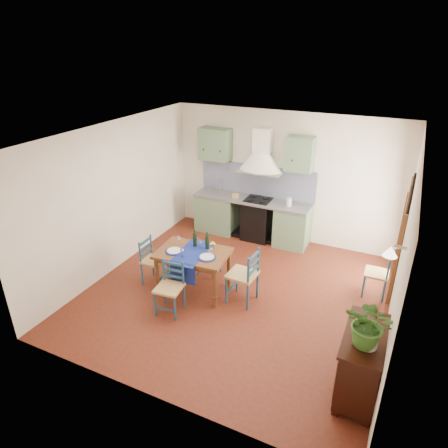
% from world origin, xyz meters
% --- Properties ---
extents(floor, '(5.00, 5.00, 0.00)m').
position_xyz_m(floor, '(0.00, 0.00, 0.00)').
color(floor, '#4A1C0F').
rests_on(floor, ground).
extents(back_wall, '(5.00, 0.96, 2.80)m').
position_xyz_m(back_wall, '(-0.47, 2.29, 1.05)').
color(back_wall, white).
rests_on(back_wall, ground).
extents(right_wall, '(0.26, 5.00, 2.80)m').
position_xyz_m(right_wall, '(2.50, 0.28, 1.34)').
color(right_wall, white).
rests_on(right_wall, ground).
extents(left_wall, '(0.04, 5.00, 2.80)m').
position_xyz_m(left_wall, '(-2.50, 0.00, 1.40)').
color(left_wall, white).
rests_on(left_wall, ground).
extents(ceiling, '(5.00, 5.00, 0.01)m').
position_xyz_m(ceiling, '(0.00, 0.00, 2.80)').
color(ceiling, white).
rests_on(ceiling, back_wall).
extents(dining_table, '(1.29, 0.98, 1.10)m').
position_xyz_m(dining_table, '(-0.72, -0.23, 0.69)').
color(dining_table, brown).
rests_on(dining_table, ground).
extents(chair_near, '(0.45, 0.45, 0.88)m').
position_xyz_m(chair_near, '(-0.77, -0.91, 0.46)').
color(chair_near, navy).
rests_on(chair_near, ground).
extents(chair_far, '(0.38, 0.38, 0.80)m').
position_xyz_m(chair_far, '(-0.73, 0.37, 0.41)').
color(chair_far, navy).
rests_on(chair_far, ground).
extents(chair_left, '(0.40, 0.40, 0.86)m').
position_xyz_m(chair_left, '(-1.52, -0.30, 0.45)').
color(chair_left, navy).
rests_on(chair_left, ground).
extents(chair_right, '(0.48, 0.48, 0.99)m').
position_xyz_m(chair_right, '(0.20, -0.14, 0.51)').
color(chair_right, navy).
rests_on(chair_right, ground).
extents(chair_spare, '(0.40, 0.40, 0.84)m').
position_xyz_m(chair_spare, '(2.23, 1.00, 0.44)').
color(chair_spare, navy).
rests_on(chair_spare, ground).
extents(sideboard, '(0.50, 1.05, 0.94)m').
position_xyz_m(sideboard, '(2.26, -1.34, 0.51)').
color(sideboard, black).
rests_on(sideboard, ground).
extents(potted_plant, '(0.58, 0.52, 0.59)m').
position_xyz_m(potted_plant, '(2.28, -1.52, 1.23)').
color(potted_plant, '#326222').
rests_on(potted_plant, sideboard).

